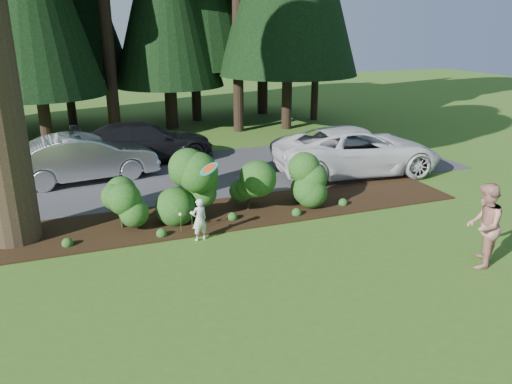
% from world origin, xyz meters
% --- Properties ---
extents(ground, '(80.00, 80.00, 0.00)m').
position_xyz_m(ground, '(0.00, 0.00, 0.00)').
color(ground, '#3F641C').
rests_on(ground, ground).
extents(mulch_bed, '(16.00, 2.50, 0.05)m').
position_xyz_m(mulch_bed, '(0.00, 3.25, 0.03)').
color(mulch_bed, black).
rests_on(mulch_bed, ground).
extents(driveway, '(22.00, 6.00, 0.03)m').
position_xyz_m(driveway, '(0.00, 7.50, 0.01)').
color(driveway, '#38383A').
rests_on(driveway, ground).
extents(shrub_row, '(6.53, 1.60, 1.61)m').
position_xyz_m(shrub_row, '(0.77, 3.14, 0.81)').
color(shrub_row, '#1A4C17').
rests_on(shrub_row, ground).
extents(lily_cluster, '(0.69, 0.09, 0.57)m').
position_xyz_m(lily_cluster, '(-0.30, 2.40, 0.50)').
color(lily_cluster, '#1A4C17').
rests_on(lily_cluster, ground).
extents(car_silver_wagon, '(5.01, 2.29, 1.59)m').
position_xyz_m(car_silver_wagon, '(-2.66, 8.06, 0.83)').
color(car_silver_wagon, '#B7B7BD').
rests_on(car_silver_wagon, driveway).
extents(car_white_suv, '(6.28, 3.37, 1.68)m').
position_xyz_m(car_white_suv, '(6.52, 5.48, 0.87)').
color(car_white_suv, silver).
rests_on(car_white_suv, driveway).
extents(car_dark_suv, '(5.46, 2.50, 1.55)m').
position_xyz_m(car_dark_suv, '(-0.33, 9.80, 0.80)').
color(car_dark_suv, black).
rests_on(car_dark_suv, driveway).
extents(child, '(0.46, 0.36, 1.11)m').
position_xyz_m(child, '(-0.25, 1.80, 0.55)').
color(child, silver).
rests_on(child, ground).
extents(adult, '(1.19, 1.16, 1.93)m').
position_xyz_m(adult, '(5.29, -1.78, 0.97)').
color(adult, '#AC2B17').
rests_on(adult, ground).
extents(frisbee, '(0.47, 0.52, 0.29)m').
position_xyz_m(frisbee, '(0.09, 1.98, 1.79)').
color(frisbee, '#198B7C').
rests_on(frisbee, ground).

